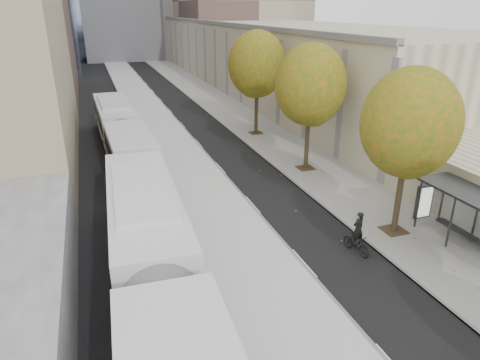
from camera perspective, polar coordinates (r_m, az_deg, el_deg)
name	(u,v)px	position (r m, az deg, el deg)	size (l,w,h in m)	color
bus_platform	(159,129)	(38.10, -10.72, 6.72)	(4.25, 150.00, 0.15)	silver
sidewalk	(246,122)	(40.01, 0.75, 7.77)	(4.75, 150.00, 0.08)	gray
building_tan	(251,48)	(70.18, 1.45, 17.17)	(18.00, 92.00, 8.00)	gray
bus_shelter	(472,201)	(20.79, 28.50, -2.43)	(1.90, 4.40, 2.53)	#383A3F
tree_c	(410,123)	(19.80, 21.70, 7.02)	(4.20, 4.20, 7.28)	#2D2216
tree_d	(310,85)	(27.04, 9.38, 12.38)	(4.40, 4.40, 7.60)	#2D2216
tree_e	(257,64)	(35.11, 2.26, 15.14)	(4.60, 4.60, 7.92)	#2D2216
bus_near	(157,281)	(14.35, -11.01, -13.07)	(3.46, 18.69, 3.10)	silver
bus_far	(121,132)	(31.94, -15.58, 6.19)	(3.13, 17.60, 2.92)	silver
cyclist	(357,238)	(19.06, 15.33, -7.47)	(0.71, 1.57, 1.94)	black
distant_car	(107,100)	(48.90, -17.30, 10.13)	(1.50, 3.74, 1.27)	white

